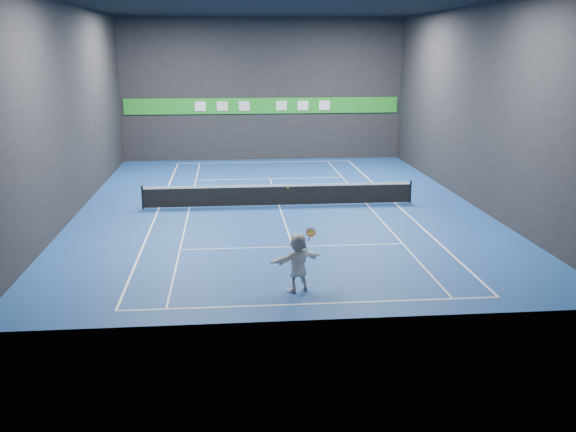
{
  "coord_description": "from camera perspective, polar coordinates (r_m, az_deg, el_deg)",
  "views": [
    {
      "loc": [
        -2.28,
        -28.76,
        7.02
      ],
      "look_at": [
        -0.3,
        -7.66,
        1.5
      ],
      "focal_mm": 40.0,
      "sensor_mm": 36.0,
      "label": 1
    }
  ],
  "objects": [
    {
      "name": "tennis_racket",
      "position": [
        18.89,
        2.01,
        -1.63
      ],
      "size": [
        0.43,
        0.35,
        0.76
      ],
      "color": "red",
      "rests_on": "player"
    },
    {
      "name": "sideline_doubles_left",
      "position": [
        29.78,
        -11.39,
        0.68
      ],
      "size": [
        0.08,
        23.78,
        0.01
      ],
      "primitive_type": "cube",
      "color": "white",
      "rests_on": "ground"
    },
    {
      "name": "wall_front",
      "position": [
        16.13,
        2.85,
        5.59
      ],
      "size": [
        18.0,
        0.1,
        9.0
      ],
      "primitive_type": "cube",
      "color": "black",
      "rests_on": "ground"
    },
    {
      "name": "sideline_doubles_right",
      "position": [
        30.61,
        9.5,
        1.14
      ],
      "size": [
        0.08,
        23.78,
        0.01
      ],
      "primitive_type": "cube",
      "color": "white",
      "rests_on": "ground"
    },
    {
      "name": "wall_back",
      "position": [
        41.9,
        -2.27,
        11.14
      ],
      "size": [
        18.0,
        0.1,
        9.0
      ],
      "primitive_type": "cube",
      "color": "black",
      "rests_on": "ground"
    },
    {
      "name": "baseline_far",
      "position": [
        41.32,
        -2.12,
        4.81
      ],
      "size": [
        10.98,
        0.08,
        0.01
      ],
      "primitive_type": "cube",
      "color": "white",
      "rests_on": "ground"
    },
    {
      "name": "player",
      "position": [
        19.05,
        0.89,
        -4.13
      ],
      "size": [
        1.75,
        1.18,
        1.81
      ],
      "primitive_type": "imported",
      "rotation": [
        0.0,
        0.0,
        3.57
      ],
      "color": "white",
      "rests_on": "ground"
    },
    {
      "name": "tennis_ball",
      "position": [
        18.45,
        -0.0,
        2.54
      ],
      "size": [
        0.07,
        0.07,
        0.07
      ],
      "primitive_type": "sphere",
      "color": "#DBF729",
      "rests_on": "player"
    },
    {
      "name": "tennis_net",
      "position": [
        29.57,
        -0.81,
        1.94
      ],
      "size": [
        12.5,
        0.1,
        1.07
      ],
      "color": "black",
      "rests_on": "ground"
    },
    {
      "name": "wall_right",
      "position": [
        31.0,
        16.22,
        9.37
      ],
      "size": [
        0.1,
        26.0,
        9.0
      ],
      "primitive_type": "cube",
      "color": "black",
      "rests_on": "ground"
    },
    {
      "name": "wall_left",
      "position": [
        29.65,
        -18.68,
        8.97
      ],
      "size": [
        0.1,
        26.0,
        9.0
      ],
      "primitive_type": "cube",
      "color": "black",
      "rests_on": "ground"
    },
    {
      "name": "sideline_singles_left",
      "position": [
        29.66,
        -8.74,
        0.74
      ],
      "size": [
        0.06,
        23.78,
        0.01
      ],
      "primitive_type": "cube",
      "color": "white",
      "rests_on": "ground"
    },
    {
      "name": "ground",
      "position": [
        29.7,
        -0.8,
        0.92
      ],
      "size": [
        26.0,
        26.0,
        0.0
      ],
      "primitive_type": "plane",
      "color": "navy",
      "rests_on": "ground"
    },
    {
      "name": "service_line_far",
      "position": [
        35.93,
        -1.62,
        3.33
      ],
      "size": [
        8.23,
        0.06,
        0.01
      ],
      "primitive_type": "cube",
      "color": "white",
      "rests_on": "ground"
    },
    {
      "name": "ceiling",
      "position": [
        28.92,
        -0.87,
        18.52
      ],
      "size": [
        26.0,
        26.0,
        0.0
      ],
      "primitive_type": "plane",
      "color": "black",
      "rests_on": "ground"
    },
    {
      "name": "service_line_near",
      "position": [
        23.55,
        0.44,
        -2.74
      ],
      "size": [
        8.23,
        0.06,
        0.01
      ],
      "primitive_type": "cube",
      "color": "white",
      "rests_on": "ground"
    },
    {
      "name": "sponsor_banner",
      "position": [
        41.91,
        -2.25,
        9.77
      ],
      "size": [
        17.64,
        0.11,
        1.0
      ],
      "color": "green",
      "rests_on": "wall_back"
    },
    {
      "name": "baseline_near",
      "position": [
        18.42,
        2.18,
        -7.81
      ],
      "size": [
        10.98,
        0.08,
        0.01
      ],
      "primitive_type": "cube",
      "color": "white",
      "rests_on": "ground"
    },
    {
      "name": "center_service_line",
      "position": [
        29.69,
        -0.8,
        0.93
      ],
      "size": [
        0.06,
        12.8,
        0.01
      ],
      "primitive_type": "cube",
      "color": "white",
      "rests_on": "ground"
    },
    {
      "name": "sideline_singles_right",
      "position": [
        30.29,
        6.97,
        1.09
      ],
      "size": [
        0.06,
        23.78,
        0.01
      ],
      "primitive_type": "cube",
      "color": "white",
      "rests_on": "ground"
    }
  ]
}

